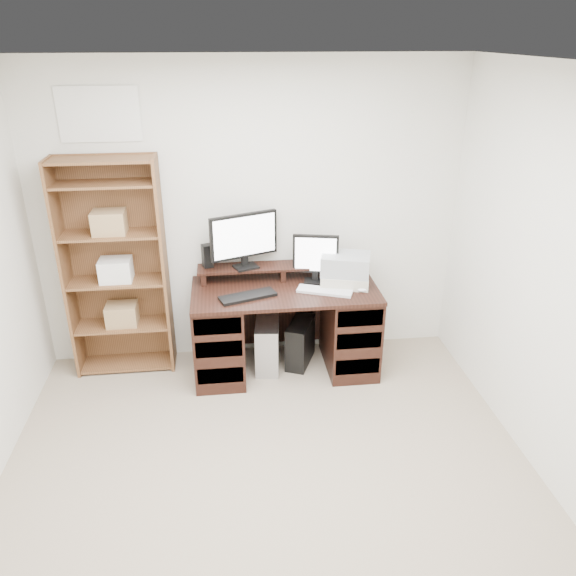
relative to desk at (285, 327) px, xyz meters
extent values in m
cube|color=tan|center=(-0.25, -1.64, -0.40)|extent=(3.50, 4.00, 0.02)
cube|color=white|center=(-0.25, -1.64, 2.12)|extent=(3.50, 4.00, 0.02)
cube|color=white|center=(-0.25, 0.37, 0.86)|extent=(3.50, 0.02, 2.50)
cube|color=white|center=(-1.34, 0.35, 1.69)|extent=(0.60, 0.01, 0.40)
cube|color=black|center=(0.00, -0.01, 0.35)|extent=(1.50, 0.70, 0.03)
cube|color=black|center=(-0.55, -0.01, -0.03)|extent=(0.40, 0.66, 0.72)
cube|color=black|center=(0.55, -0.01, -0.03)|extent=(0.40, 0.66, 0.72)
cube|color=black|center=(0.00, 0.32, 0.01)|extent=(1.48, 0.02, 0.65)
cube|color=black|center=(-0.55, -0.34, -0.21)|extent=(0.36, 0.01, 0.14)
cube|color=black|center=(-0.55, -0.34, 0.03)|extent=(0.36, 0.01, 0.14)
cube|color=black|center=(-0.55, -0.34, 0.23)|extent=(0.36, 0.01, 0.14)
cube|color=black|center=(0.55, -0.34, -0.21)|extent=(0.36, 0.01, 0.14)
cube|color=black|center=(0.55, -0.34, 0.03)|extent=(0.36, 0.01, 0.14)
cube|color=black|center=(0.55, -0.34, 0.23)|extent=(0.36, 0.01, 0.14)
cube|color=black|center=(-0.65, 0.21, 0.41)|extent=(0.04, 0.20, 0.10)
cube|color=black|center=(0.00, 0.21, 0.41)|extent=(0.04, 0.20, 0.10)
cube|color=black|center=(0.65, 0.21, 0.41)|extent=(0.04, 0.20, 0.10)
cube|color=black|center=(0.00, 0.21, 0.47)|extent=(1.40, 0.22, 0.02)
cube|color=black|center=(-0.30, 0.18, 0.49)|extent=(0.23, 0.20, 0.02)
cube|color=black|center=(-0.31, 0.20, 0.55)|extent=(0.06, 0.05, 0.10)
cube|color=black|center=(-0.31, 0.20, 0.75)|extent=(0.55, 0.24, 0.36)
cube|color=white|center=(-0.30, 0.18, 0.75)|extent=(0.50, 0.19, 0.32)
cube|color=black|center=(0.26, 0.09, 0.37)|extent=(0.20, 0.17, 0.02)
cube|color=black|center=(0.26, 0.11, 0.42)|extent=(0.05, 0.04, 0.10)
cube|color=black|center=(0.26, 0.11, 0.61)|extent=(0.37, 0.11, 0.32)
cube|color=white|center=(0.26, 0.09, 0.61)|extent=(0.32, 0.07, 0.28)
cube|color=black|center=(-0.61, 0.24, 0.58)|extent=(0.10, 0.10, 0.19)
cube|color=black|center=(-0.31, -0.14, 0.37)|extent=(0.47, 0.28, 0.02)
cube|color=silver|center=(0.31, -0.11, 0.37)|extent=(0.46, 0.28, 0.02)
ellipsoid|color=white|center=(0.61, -0.13, 0.38)|extent=(0.10, 0.07, 0.04)
cube|color=beige|center=(0.50, 0.02, 0.41)|extent=(0.44, 0.37, 0.10)
cube|color=#A3A9AE|center=(0.50, 0.02, 0.54)|extent=(0.44, 0.37, 0.16)
cube|color=#B0B3B8|center=(-0.15, 0.05, -0.17)|extent=(0.24, 0.45, 0.43)
cube|color=black|center=(0.14, 0.07, -0.19)|extent=(0.31, 0.43, 0.39)
cube|color=#19FF33|center=(0.06, -0.11, -0.11)|extent=(0.01, 0.01, 0.01)
cube|color=brown|center=(-1.73, 0.19, 0.51)|extent=(0.02, 0.30, 1.80)
cube|color=brown|center=(-0.95, 0.19, 0.51)|extent=(0.02, 0.30, 1.80)
cube|color=brown|center=(-1.34, 0.33, 0.51)|extent=(0.80, 0.01, 1.80)
cube|color=brown|center=(-1.34, 0.19, -0.36)|extent=(0.75, 0.28, 0.02)
cube|color=brown|center=(-1.34, 0.19, 0.01)|extent=(0.75, 0.28, 0.02)
cube|color=brown|center=(-1.34, 0.19, 0.41)|extent=(0.75, 0.28, 0.02)
cube|color=brown|center=(-1.34, 0.19, 0.81)|extent=(0.75, 0.28, 0.02)
cube|color=brown|center=(-1.34, 0.19, 1.21)|extent=(0.75, 0.28, 0.02)
cube|color=brown|center=(-1.34, 0.19, 1.39)|extent=(0.75, 0.28, 0.02)
cube|color=#A07F54|center=(-1.34, 0.19, 0.11)|extent=(0.25, 0.20, 0.18)
cube|color=white|center=(-1.34, 0.19, 0.51)|extent=(0.25, 0.20, 0.18)
cube|color=#A07F54|center=(-1.34, 0.19, 0.91)|extent=(0.25, 0.20, 0.18)
camera|label=1|loc=(-0.46, -4.09, 2.26)|focal=35.00mm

